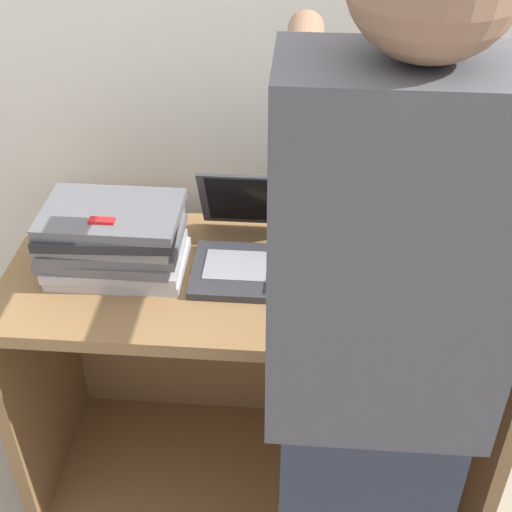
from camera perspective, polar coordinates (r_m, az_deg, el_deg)
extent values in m
cube|color=silver|center=(1.91, 1.10, 15.13)|extent=(8.00, 0.05, 2.40)
cube|color=olive|center=(1.80, 0.20, -2.00)|extent=(1.28, 0.54, 0.04)
cube|color=olive|center=(2.35, 0.16, -16.67)|extent=(1.28, 0.54, 0.04)
cube|color=olive|center=(2.18, -16.60, -8.97)|extent=(0.04, 0.54, 0.72)
cube|color=olive|center=(2.12, 17.54, -10.80)|extent=(0.04, 0.54, 0.72)
cube|color=olive|center=(2.24, 0.67, -5.61)|extent=(1.21, 0.04, 0.72)
cube|color=#333338|center=(1.78, 0.20, -1.30)|extent=(0.33, 0.22, 0.02)
cube|color=gray|center=(1.78, 0.23, -0.83)|extent=(0.27, 0.12, 0.00)
cube|color=#333338|center=(1.85, 0.59, 4.45)|extent=(0.33, 0.11, 0.20)
cube|color=black|center=(1.85, 0.58, 4.44)|extent=(0.29, 0.09, 0.18)
cube|color=#B7B7BC|center=(1.84, -10.83, -0.57)|extent=(0.34, 0.23, 0.03)
cube|color=#B7B7BC|center=(1.82, -11.10, 0.03)|extent=(0.34, 0.23, 0.03)
cube|color=slate|center=(1.81, -11.54, 0.68)|extent=(0.34, 0.23, 0.03)
cube|color=slate|center=(1.80, -11.26, 1.39)|extent=(0.34, 0.23, 0.03)
cube|color=gray|center=(1.78, -11.59, 2.08)|extent=(0.34, 0.23, 0.03)
cube|color=#232326|center=(1.76, -11.61, 2.55)|extent=(0.34, 0.24, 0.03)
cube|color=slate|center=(1.75, -11.51, 3.34)|extent=(0.33, 0.22, 0.03)
cube|color=gray|center=(1.79, 11.66, -1.80)|extent=(0.34, 0.23, 0.03)
cube|color=#B7B7BC|center=(1.78, 12.19, -1.09)|extent=(0.34, 0.23, 0.03)
cube|color=slate|center=(1.77, 12.28, -0.33)|extent=(0.33, 0.22, 0.03)
cube|color=gray|center=(1.75, 11.93, 0.21)|extent=(0.33, 0.23, 0.03)
cube|color=#B7B7BC|center=(1.74, 12.26, 0.96)|extent=(0.34, 0.23, 0.03)
cube|color=#B7B7BC|center=(1.72, 12.29, 1.62)|extent=(0.34, 0.24, 0.03)
cube|color=#232326|center=(1.71, 12.49, 2.39)|extent=(0.34, 0.23, 0.03)
cube|color=#4C4C51|center=(1.17, 10.95, -0.69)|extent=(0.40, 0.20, 0.68)
cylinder|color=#8C664C|center=(1.27, 3.88, 15.44)|extent=(0.07, 0.32, 0.07)
cylinder|color=#8C664C|center=(1.31, 18.45, 14.33)|extent=(0.07, 0.32, 0.07)
cube|color=red|center=(1.70, -12.24, 2.78)|extent=(0.06, 0.02, 0.01)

